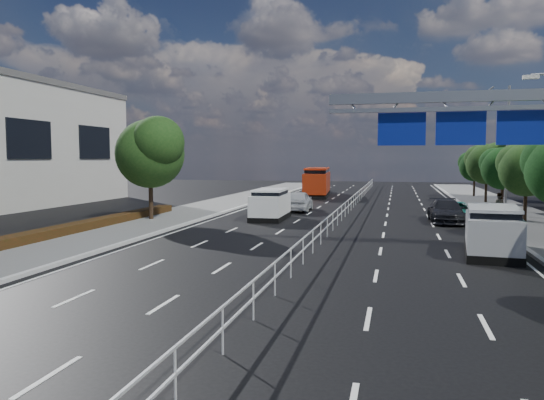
% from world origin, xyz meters
% --- Properties ---
extents(ground, '(160.00, 160.00, 0.00)m').
position_xyz_m(ground, '(0.00, 0.00, 0.00)').
color(ground, black).
rests_on(ground, ground).
extents(median_fence, '(0.05, 85.00, 1.02)m').
position_xyz_m(median_fence, '(0.00, 22.50, 0.53)').
color(median_fence, silver).
rests_on(median_fence, ground).
extents(overhead_gantry, '(10.24, 0.38, 7.45)m').
position_xyz_m(overhead_gantry, '(6.74, 10.05, 5.61)').
color(overhead_gantry, gray).
rests_on(overhead_gantry, ground).
extents(streetlight_far, '(2.78, 2.40, 9.00)m').
position_xyz_m(streetlight_far, '(10.50, 26.00, 5.21)').
color(streetlight_far, gray).
rests_on(streetlight_far, ground).
extents(near_tree_back, '(4.84, 4.51, 6.69)m').
position_xyz_m(near_tree_back, '(-11.94, 17.97, 4.61)').
color(near_tree_back, black).
rests_on(near_tree_back, ground).
extents(far_tree_e, '(3.63, 3.38, 5.13)m').
position_xyz_m(far_tree_e, '(11.25, 21.98, 3.56)').
color(far_tree_e, black).
rests_on(far_tree_e, ground).
extents(far_tree_f, '(3.52, 3.28, 5.02)m').
position_xyz_m(far_tree_f, '(11.24, 29.48, 3.49)').
color(far_tree_f, black).
rests_on(far_tree_f, ground).
extents(far_tree_g, '(3.96, 3.69, 5.45)m').
position_xyz_m(far_tree_g, '(11.25, 36.98, 3.75)').
color(far_tree_g, black).
rests_on(far_tree_g, ground).
extents(far_tree_h, '(3.41, 3.18, 4.91)m').
position_xyz_m(far_tree_h, '(11.24, 44.48, 3.42)').
color(far_tree_h, black).
rests_on(far_tree_h, ground).
extents(white_minivan, '(2.14, 4.70, 2.02)m').
position_xyz_m(white_minivan, '(-4.71, 20.67, 0.99)').
color(white_minivan, black).
rests_on(white_minivan, ground).
extents(red_bus, '(3.25, 10.31, 3.03)m').
position_xyz_m(red_bus, '(-4.90, 43.11, 1.58)').
color(red_bus, black).
rests_on(red_bus, ground).
extents(near_car_silver, '(2.08, 4.74, 1.59)m').
position_xyz_m(near_car_silver, '(-3.88, 26.52, 0.79)').
color(near_car_silver, '#B8BBC0').
rests_on(near_car_silver, ground).
extents(near_car_dark, '(1.71, 4.38, 1.42)m').
position_xyz_m(near_car_dark, '(-6.21, 50.68, 0.71)').
color(near_car_dark, black).
rests_on(near_car_dark, ground).
extents(silver_minivan, '(2.58, 5.12, 2.05)m').
position_xyz_m(silver_minivan, '(7.38, 10.18, 1.01)').
color(silver_minivan, black).
rests_on(silver_minivan, ground).
extents(parked_car_teal, '(2.51, 4.77, 1.28)m').
position_xyz_m(parked_car_teal, '(7.13, 22.00, 0.64)').
color(parked_car_teal, '#1B7D70').
rests_on(parked_car_teal, ground).
extents(parked_car_dark, '(2.15, 5.03, 1.44)m').
position_xyz_m(parked_car_dark, '(6.50, 21.56, 0.72)').
color(parked_car_dark, black).
rests_on(parked_car_dark, ground).
extents(pedestrian_b, '(0.93, 0.80, 1.65)m').
position_xyz_m(pedestrian_b, '(9.98, 23.83, 0.97)').
color(pedestrian_b, gray).
rests_on(pedestrian_b, sidewalk_far).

